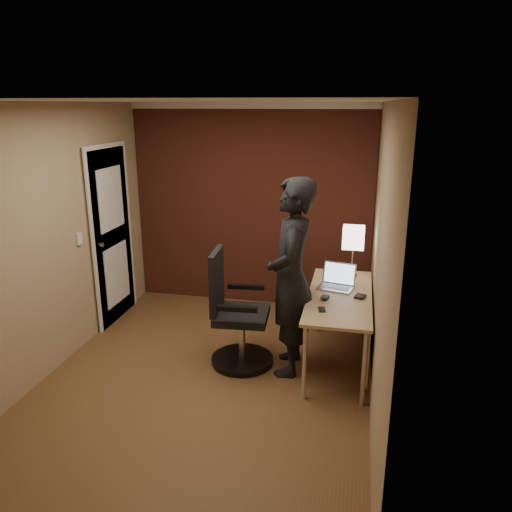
% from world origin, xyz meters
% --- Properties ---
extents(room, '(4.00, 4.00, 4.00)m').
position_xyz_m(room, '(-0.27, 1.54, 1.37)').
color(room, brown).
rests_on(room, ground).
extents(desk, '(0.60, 1.50, 0.73)m').
position_xyz_m(desk, '(1.25, 0.50, 0.60)').
color(desk, tan).
rests_on(desk, ground).
extents(desk_lamp, '(0.22, 0.22, 0.54)m').
position_xyz_m(desk_lamp, '(1.27, 1.07, 1.15)').
color(desk_lamp, silver).
rests_on(desk_lamp, desk).
extents(laptop, '(0.38, 0.33, 0.23)m').
position_xyz_m(laptop, '(1.14, 0.71, 0.79)').
color(laptop, silver).
rests_on(laptop, desk).
extents(mouse, '(0.08, 0.11, 0.03)m').
position_xyz_m(mouse, '(1.05, 0.35, 0.75)').
color(mouse, black).
rests_on(mouse, desk).
extents(phone, '(0.08, 0.12, 0.01)m').
position_xyz_m(phone, '(1.04, 0.09, 0.73)').
color(phone, black).
rests_on(phone, desk).
extents(wallet, '(0.12, 0.13, 0.02)m').
position_xyz_m(wallet, '(1.37, 0.47, 0.74)').
color(wallet, black).
rests_on(wallet, desk).
extents(office_chair, '(0.62, 0.65, 1.13)m').
position_xyz_m(office_chair, '(0.19, 0.31, 0.50)').
color(office_chair, black).
rests_on(office_chair, ground).
extents(person, '(0.50, 0.71, 1.87)m').
position_xyz_m(person, '(0.73, 0.31, 0.93)').
color(person, black).
rests_on(person, ground).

